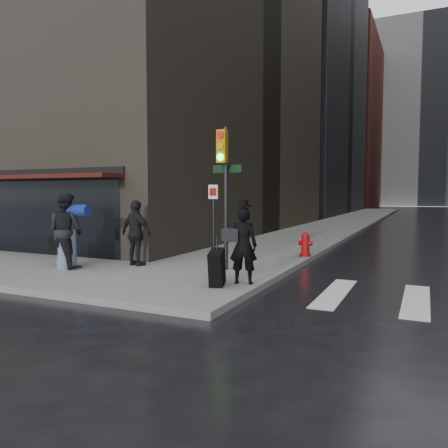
{
  "coord_description": "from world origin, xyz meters",
  "views": [
    {
      "loc": [
        5.22,
        -8.41,
        2.14
      ],
      "look_at": [
        0.19,
        2.46,
        1.3
      ],
      "focal_mm": 35.0,
      "sensor_mm": 36.0,
      "label": 1
    }
  ],
  "objects": [
    {
      "name": "sidewalk_left",
      "position": [
        0.0,
        27.0,
        0.07
      ],
      "size": [
        4.0,
        50.0,
        0.15
      ],
      "primitive_type": "cube",
      "color": "slate",
      "rests_on": "ground"
    },
    {
      "name": "man_greycoat",
      "position": [
        -1.98,
        1.4,
        1.06
      ],
      "size": [
        1.13,
        0.64,
        1.81
      ],
      "rotation": [
        0.0,
        0.0,
        2.94
      ],
      "color": "black",
      "rests_on": "ground"
    },
    {
      "name": "man_jeans",
      "position": [
        -3.46,
        0.32,
        1.16
      ],
      "size": [
        1.42,
        0.85,
        2.01
      ],
      "rotation": [
        0.0,
        0.0,
        3.06
      ],
      "color": "black",
      "rests_on": "ground"
    },
    {
      "name": "fire_hydrant",
      "position": [
        1.8,
        5.09,
        0.49
      ],
      "size": [
        0.43,
        0.34,
        0.77
      ],
      "rotation": [
        0.0,
        0.0,
        0.05
      ],
      "color": "maroon",
      "rests_on": "ground"
    },
    {
      "name": "bldg_left_far",
      "position": [
        -13.0,
        62.0,
        13.0
      ],
      "size": [
        22.0,
        20.0,
        26.0
      ],
      "primitive_type": "cube",
      "color": "brown",
      "rests_on": "ground"
    },
    {
      "name": "bldg_distant",
      "position": [
        6.0,
        78.0,
        16.0
      ],
      "size": [
        40.0,
        12.0,
        32.0
      ],
      "primitive_type": "cube",
      "color": "slate",
      "rests_on": "ground"
    },
    {
      "name": "traffic_light",
      "position": [
        0.46,
        1.82,
        2.53
      ],
      "size": [
        0.92,
        0.45,
        3.69
      ],
      "rotation": [
        0.0,
        0.0,
        -0.07
      ],
      "color": "black",
      "rests_on": "ground"
    },
    {
      "name": "bldg_left_mid",
      "position": [
        -13.0,
        38.0,
        17.0
      ],
      "size": [
        22.0,
        24.0,
        34.0
      ],
      "primitive_type": "cube",
      "color": "slate",
      "rests_on": "ground"
    },
    {
      "name": "storefront",
      "position": [
        -7.0,
        1.9,
        1.83
      ],
      "size": [
        8.4,
        1.11,
        2.83
      ],
      "color": "black",
      "rests_on": "ground"
    },
    {
      "name": "man_overcoat",
      "position": [
        1.52,
        0.3,
        0.94
      ],
      "size": [
        0.96,
        1.14,
        1.88
      ],
      "rotation": [
        0.0,
        0.0,
        3.4
      ],
      "color": "black",
      "rests_on": "ground"
    },
    {
      "name": "ground",
      "position": [
        0.0,
        0.0,
        0.0
      ],
      "size": [
        140.0,
        140.0,
        0.0
      ],
      "primitive_type": "plane",
      "color": "black",
      "rests_on": "ground"
    }
  ]
}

